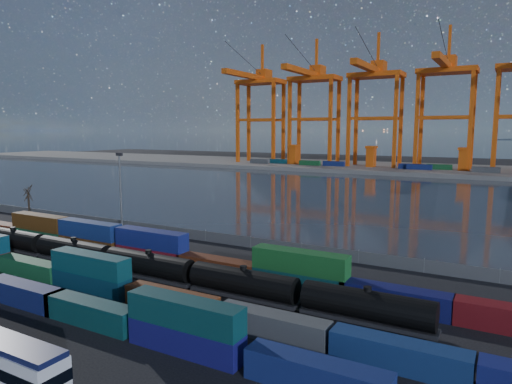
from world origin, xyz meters
The scene contains 12 objects.
ground centered at (0.00, 0.00, 0.00)m, with size 700.00×700.00×0.00m, color black.
harbor_water centered at (0.00, 105.00, 0.01)m, with size 700.00×700.00×0.00m, color #282F39.
far_quay centered at (0.00, 210.00, 1.00)m, with size 700.00×70.00×2.00m, color #514F4C.
container_row_mid centered at (-11.97, -2.40, 1.89)m, with size 141.70×2.49×5.30m.
container_row_north centered at (-14.10, 11.13, 2.28)m, with size 142.23×2.63×5.61m.
tanker_string centered at (-10.93, 4.84, 2.29)m, with size 92.33×3.19×4.56m.
waterfront_fence centered at (0.00, 28.00, 1.00)m, with size 160.12×0.12×2.20m.
bare_tree centered at (-59.79, 25.33, 4.24)m, with size 2.24×2.29×8.46m.
yard_light_mast centered at (-30.00, 26.00, 9.30)m, with size 1.60×0.40×16.60m.
gantry_cranes centered at (-7.50, 203.07, 44.50)m, with size 202.92×53.61×72.60m.
quay_containers centered at (-11.00, 195.46, 3.30)m, with size 172.58×10.99×2.60m.
straddle_carriers centered at (-2.50, 200.00, 7.82)m, with size 140.00×7.00×11.10m.
Camera 1 is at (40.37, -41.96, 21.10)m, focal length 32.00 mm.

